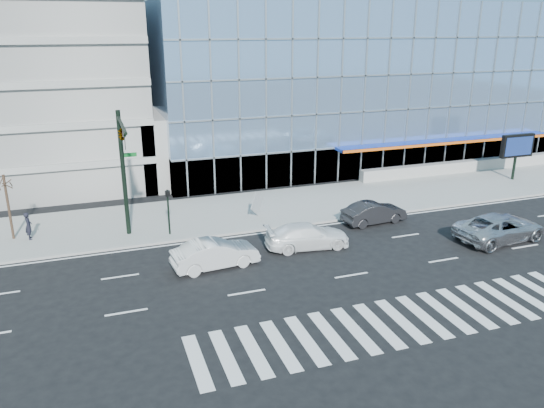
{
  "coord_description": "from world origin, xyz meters",
  "views": [
    {
      "loc": [
        -12.79,
        -27.35,
        13.01
      ],
      "look_at": [
        -2.17,
        3.0,
        2.14
      ],
      "focal_mm": 35.0,
      "sensor_mm": 36.0,
      "label": 1
    }
  ],
  "objects": [
    {
      "name": "white_sedan",
      "position": [
        -6.79,
        -0.5,
        0.81
      ],
      "size": [
        5.05,
        2.21,
        1.61
      ],
      "primitive_type": "imported",
      "rotation": [
        0.0,
        0.0,
        1.67
      ],
      "color": "silver",
      "rests_on": "ground"
    },
    {
      "name": "white_suv",
      "position": [
        -0.79,
        0.37,
        0.76
      ],
      "size": [
        5.38,
        2.59,
        1.51
      ],
      "primitive_type": "imported",
      "rotation": [
        0.0,
        0.0,
        1.48
      ],
      "color": "white",
      "rests_on": "ground"
    },
    {
      "name": "pedestrian",
      "position": [
        -16.99,
        7.09,
        1.04
      ],
      "size": [
        0.5,
        0.69,
        1.77
      ],
      "primitive_type": "imported",
      "rotation": [
        0.0,
        0.0,
        1.69
      ],
      "color": "black",
      "rests_on": "sidewalk"
    },
    {
      "name": "tilted_panel",
      "position": [
        -2.11,
        6.4,
        1.06
      ],
      "size": [
        1.36,
        1.3,
        1.82
      ],
      "primitive_type": "cube",
      "rotation": [
        0.0,
        0.65,
        0.76
      ],
      "color": "#A2A2A2",
      "rests_on": "sidewalk"
    },
    {
      "name": "ground",
      "position": [
        0.0,
        0.0,
        0.0
      ],
      "size": [
        160.0,
        160.0,
        0.0
      ],
      "primitive_type": "plane",
      "color": "black",
      "rests_on": "ground"
    },
    {
      "name": "marquee_sign",
      "position": [
        22.0,
        7.99,
        3.07
      ],
      "size": [
        3.2,
        0.43,
        4.0
      ],
      "color": "black",
      "rests_on": "sidewalk"
    },
    {
      "name": "retaining_wall",
      "position": [
        24.0,
        11.6,
        0.65
      ],
      "size": [
        30.0,
        0.8,
        1.0
      ],
      "primitive_type": "cube",
      "color": "gray",
      "rests_on": "sidewalk"
    },
    {
      "name": "theatre_building",
      "position": [
        14.0,
        26.0,
        7.5
      ],
      "size": [
        42.0,
        26.0,
        15.0
      ],
      "primitive_type": "cube",
      "color": "#7EA4D2",
      "rests_on": "ground"
    },
    {
      "name": "sidewalk",
      "position": [
        0.0,
        8.0,
        0.07
      ],
      "size": [
        120.0,
        8.0,
        0.15
      ],
      "primitive_type": "cube",
      "color": "gray",
      "rests_on": "ground"
    },
    {
      "name": "dark_sedan",
      "position": [
        5.21,
        2.79,
        0.75
      ],
      "size": [
        4.68,
        2.01,
        1.5
      ],
      "primitive_type": "imported",
      "rotation": [
        0.0,
        0.0,
        1.67
      ],
      "color": "black",
      "rests_on": "ground"
    },
    {
      "name": "street_tree_near",
      "position": [
        -18.0,
        7.5,
        3.78
      ],
      "size": [
        1.1,
        1.1,
        4.23
      ],
      "color": "#332319",
      "rests_on": "sidewalk"
    },
    {
      "name": "silver_suv",
      "position": [
        11.21,
        -2.59,
        0.85
      ],
      "size": [
        6.38,
        3.45,
        1.7
      ],
      "primitive_type": "imported",
      "rotation": [
        0.0,
        0.0,
        1.68
      ],
      "color": "silver",
      "rests_on": "ground"
    },
    {
      "name": "ped_signal_post",
      "position": [
        -8.5,
        4.94,
        2.14
      ],
      "size": [
        0.3,
        0.33,
        3.0
      ],
      "color": "black",
      "rests_on": "sidewalk"
    },
    {
      "name": "ramp_block",
      "position": [
        -6.0,
        18.0,
        3.0
      ],
      "size": [
        6.0,
        8.0,
        6.0
      ],
      "primitive_type": "cube",
      "color": "gray",
      "rests_on": "ground"
    },
    {
      "name": "traffic_signal",
      "position": [
        -11.0,
        4.57,
        6.16
      ],
      "size": [
        1.14,
        5.74,
        8.0
      ],
      "color": "black",
      "rests_on": "sidewalk"
    }
  ]
}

